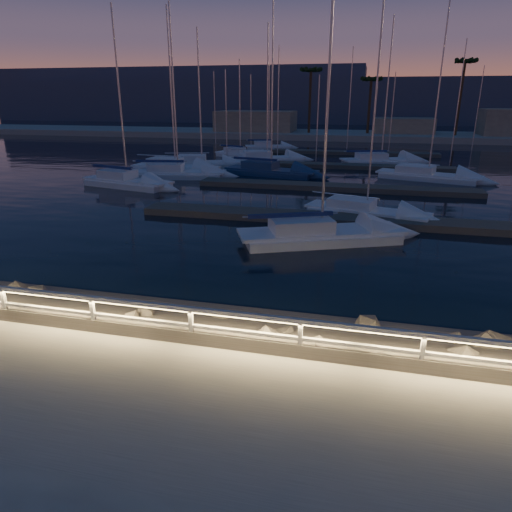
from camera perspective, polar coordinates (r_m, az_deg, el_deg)
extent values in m
plane|color=#A9A598|center=(12.43, 0.80, -11.74)|extent=(400.00, 400.00, 0.00)
cube|color=#A9A598|center=(10.49, -2.40, -19.08)|extent=(240.00, 5.00, 0.20)
cube|color=#615B53|center=(13.85, 2.19, -9.68)|extent=(240.00, 3.45, 1.29)
plane|color=black|center=(90.69, 12.42, 14.47)|extent=(320.00, 320.00, 0.00)
plane|color=black|center=(13.09, 0.77, -16.25)|extent=(400.00, 400.00, 0.00)
cube|color=silver|center=(15.80, -28.92, -5.22)|extent=(0.11, 0.11, 1.00)
cube|color=silver|center=(14.02, -19.70, -6.84)|extent=(0.11, 0.11, 1.00)
cube|color=silver|center=(12.71, -8.12, -8.61)|extent=(0.11, 0.11, 1.00)
cube|color=silver|center=(12.03, 5.54, -10.23)|extent=(0.11, 0.11, 1.00)
cube|color=silver|center=(12.07, 20.06, -11.31)|extent=(0.11, 0.11, 1.00)
cube|color=silver|center=(11.94, 0.82, -7.63)|extent=(44.00, 0.12, 0.12)
cube|color=silver|center=(12.18, 0.81, -9.73)|extent=(44.00, 0.09, 0.09)
cube|color=#FFD472|center=(11.96, 0.80, -8.01)|extent=(44.00, 0.04, 0.03)
sphere|color=#615B53|center=(14.07, -16.60, -8.46)|extent=(0.78, 0.78, 0.78)
cube|color=#5A544A|center=(27.35, 8.26, 4.71)|extent=(22.00, 2.00, 0.40)
cube|color=#5A544A|center=(37.09, 9.82, 8.47)|extent=(22.00, 2.00, 0.40)
cube|color=#5A544A|center=(48.92, 10.88, 10.99)|extent=(22.00, 2.00, 0.40)
cube|color=#5A544A|center=(60.81, 11.54, 12.53)|extent=(22.00, 2.00, 0.40)
cube|color=#A9A598|center=(84.68, 12.31, 14.43)|extent=(160.00, 14.00, 1.20)
cube|color=gray|center=(86.92, -0.01, 16.30)|extent=(14.00, 8.00, 4.00)
cube|color=gray|center=(85.73, 17.94, 15.03)|extent=(10.00, 6.00, 3.00)
cube|color=gray|center=(87.23, 28.86, 14.21)|extent=(8.00, 7.00, 4.60)
cylinder|color=#453020|center=(83.03, 6.75, 18.69)|extent=(0.44, 0.44, 10.50)
cylinder|color=#453020|center=(83.40, 13.99, 17.76)|extent=(0.44, 0.44, 9.00)
cylinder|color=#453020|center=(83.51, 24.15, 17.57)|extent=(0.44, 0.44, 11.50)
cube|color=#3D465F|center=(140.43, 13.23, 17.87)|extent=(220.00, 30.00, 14.00)
cube|color=#3D465F|center=(162.79, -9.50, 18.95)|extent=(120.00, 25.00, 18.00)
cube|color=silver|center=(39.22, -15.72, 8.54)|extent=(7.73, 4.12, 0.62)
cube|color=silver|center=(39.15, -15.77, 9.11)|extent=(8.24, 3.91, 0.17)
cube|color=silver|center=(39.78, -16.93, 9.74)|extent=(3.22, 2.46, 0.74)
cylinder|color=#ADADB2|center=(38.61, -16.69, 18.63)|extent=(0.14, 0.14, 12.78)
cylinder|color=#ADADB2|center=(40.06, -17.55, 10.57)|extent=(4.49, 1.17, 0.09)
cube|color=silver|center=(23.50, 8.12, 2.15)|extent=(8.14, 5.45, 0.60)
cube|color=silver|center=(23.39, 8.17, 3.05)|extent=(8.57, 5.35, 0.16)
cube|color=silver|center=(22.98, 5.65, 3.86)|extent=(3.54, 2.98, 0.71)
cylinder|color=#ADADB2|center=(22.48, 9.04, 20.02)|extent=(0.13, 0.13, 13.45)
cylinder|color=#ADADB2|center=(22.71, 4.38, 5.14)|extent=(4.48, 2.01, 0.09)
cube|color=silver|center=(28.82, 13.61, 5.01)|extent=(7.29, 4.18, 0.50)
cube|color=silver|center=(28.74, 13.65, 5.62)|extent=(7.74, 4.01, 0.14)
cube|color=silver|center=(28.95, 11.88, 6.49)|extent=(3.07, 2.42, 0.59)
cylinder|color=#ADADB2|center=(27.99, 14.68, 17.82)|extent=(0.11, 0.11, 12.01)
cylinder|color=#ADADB2|center=(29.00, 11.04, 7.49)|extent=(4.17, 1.30, 0.07)
cube|color=silver|center=(48.77, -6.74, 11.12)|extent=(7.65, 4.42, 0.62)
cube|color=silver|center=(48.72, -6.76, 11.57)|extent=(8.12, 4.25, 0.17)
cube|color=silver|center=(48.74, -7.98, 11.99)|extent=(3.23, 2.56, 0.73)
cylinder|color=#ADADB2|center=(48.29, -7.07, 19.13)|extent=(0.13, 0.13, 12.60)
cylinder|color=#ADADB2|center=(48.72, -8.62, 12.62)|extent=(4.37, 1.40, 0.09)
cube|color=silver|center=(42.70, -9.66, 9.82)|extent=(8.22, 4.05, 0.61)
cube|color=silver|center=(42.64, -9.69, 10.33)|extent=(8.79, 3.79, 0.17)
cube|color=silver|center=(42.82, -11.18, 10.81)|extent=(3.38, 2.51, 0.73)
cylinder|color=#ADADB2|center=(42.14, -10.25, 19.69)|extent=(0.13, 0.13, 13.67)
cylinder|color=#ADADB2|center=(42.88, -11.95, 11.53)|extent=(4.85, 1.01, 0.09)
cube|color=navy|center=(43.54, 1.92, 10.26)|extent=(8.48, 4.31, 0.58)
cube|color=navy|center=(43.49, 1.93, 10.74)|extent=(9.05, 4.05, 0.16)
cube|color=navy|center=(43.89, 0.56, 11.32)|extent=(3.50, 2.63, 0.69)
cylinder|color=#ADADB2|center=(43.00, 2.04, 20.18)|extent=(0.13, 0.13, 14.05)
cylinder|color=#ADADB2|center=(44.05, -0.12, 12.05)|extent=(4.97, 1.13, 0.08)
cube|color=silver|center=(56.88, -1.97, 12.40)|extent=(6.38, 4.03, 0.51)
cube|color=silver|center=(56.84, -1.97, 12.72)|extent=(6.75, 3.93, 0.14)
cube|color=silver|center=(57.30, -2.67, 13.10)|extent=(2.74, 2.25, 0.61)
cylinder|color=#ADADB2|center=(56.47, -2.04, 18.13)|extent=(0.11, 0.11, 10.52)
cylinder|color=#ADADB2|center=(57.50, -3.03, 13.58)|extent=(3.57, 1.41, 0.07)
cube|color=silver|center=(46.09, -9.99, 10.49)|extent=(8.24, 3.33, 0.63)
cube|color=silver|center=(46.03, -10.02, 10.98)|extent=(8.87, 2.98, 0.17)
cube|color=silver|center=(46.51, -11.29, 11.48)|extent=(3.28, 2.26, 0.74)
cylinder|color=#ADADB2|center=(45.58, -10.57, 19.83)|extent=(0.14, 0.14, 13.97)
cylinder|color=#ADADB2|center=(46.71, -11.95, 12.18)|extent=(5.02, 0.50, 0.09)
cube|color=silver|center=(52.66, 15.34, 11.18)|extent=(8.52, 5.17, 0.58)
cube|color=silver|center=(52.61, 15.38, 11.58)|extent=(9.03, 5.01, 0.16)
cube|color=silver|center=(52.18, 14.24, 12.03)|extent=(3.63, 2.93, 0.69)
cylinder|color=#ADADB2|center=(52.21, 16.11, 19.33)|extent=(0.13, 0.13, 14.04)
cylinder|color=#ADADB2|center=(51.94, 13.69, 12.63)|extent=(4.81, 1.72, 0.08)
cube|color=silver|center=(43.82, 20.68, 9.10)|extent=(8.60, 5.02, 0.55)
cube|color=silver|center=(43.77, 20.73, 9.55)|extent=(9.13, 4.83, 0.15)
cube|color=silver|center=(43.93, 19.32, 10.20)|extent=(3.64, 2.89, 0.65)
cylinder|color=#ADADB2|center=(43.29, 21.91, 18.93)|extent=(0.12, 0.12, 14.17)
cylinder|color=#ADADB2|center=(43.98, 18.66, 10.94)|extent=(4.90, 1.59, 0.08)
cube|color=silver|center=(65.71, 1.60, 13.33)|extent=(6.34, 3.64, 0.51)
cube|color=silver|center=(65.68, 1.60, 13.62)|extent=(6.73, 3.50, 0.14)
cube|color=silver|center=(65.58, 0.85, 13.90)|extent=(2.67, 2.11, 0.60)
cylinder|color=#ADADB2|center=(65.36, 1.65, 18.26)|extent=(0.11, 0.11, 10.45)
cylinder|color=#ADADB2|center=(65.52, 0.48, 14.30)|extent=(3.63, 1.15, 0.07)
cube|color=silver|center=(52.25, 1.39, 11.78)|extent=(8.17, 5.46, 0.61)
cube|color=silver|center=(52.20, 1.40, 12.20)|extent=(8.61, 5.35, 0.17)
cube|color=silver|center=(51.96, 0.20, 12.60)|extent=(3.55, 2.98, 0.72)
cylinder|color=#ADADB2|center=(51.80, 1.46, 19.76)|extent=(0.13, 0.13, 13.51)
cylinder|color=#ADADB2|center=(51.80, -0.40, 13.20)|extent=(4.50, 2.00, 0.09)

